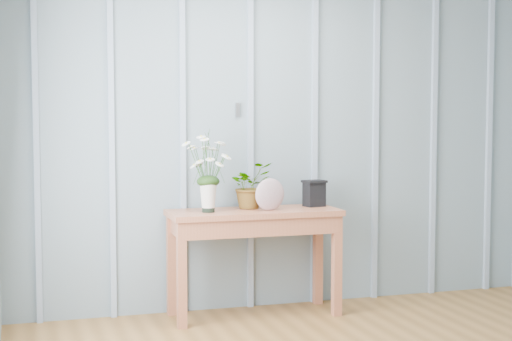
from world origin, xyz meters
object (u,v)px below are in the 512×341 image
object	(u,v)px
sideboard	(254,226)
carved_box	(314,193)
felt_disc_vessel	(270,194)
daisy_vase	(208,162)

from	to	relation	value
sideboard	carved_box	bearing A→B (deg)	7.48
sideboard	felt_disc_vessel	bearing A→B (deg)	-35.50
daisy_vase	felt_disc_vessel	distance (m)	0.49
daisy_vase	carved_box	bearing A→B (deg)	6.80
sideboard	daisy_vase	world-z (taller)	daisy_vase
daisy_vase	carved_box	xyz separation A→B (m)	(0.81, 0.10, -0.25)
daisy_vase	felt_disc_vessel	world-z (taller)	daisy_vase
carved_box	sideboard	bearing A→B (deg)	-172.52
daisy_vase	felt_disc_vessel	xyz separation A→B (m)	(0.43, -0.03, -0.23)
felt_disc_vessel	carved_box	world-z (taller)	felt_disc_vessel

